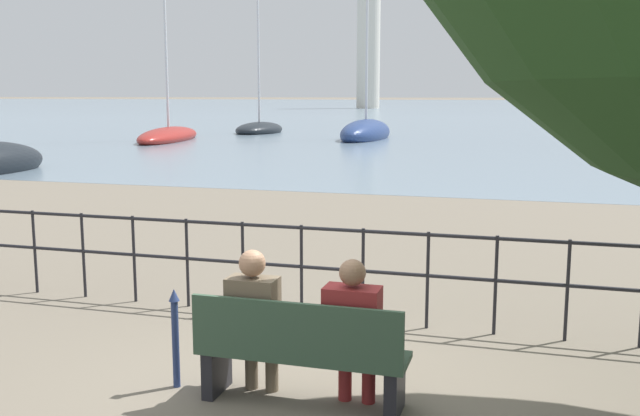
# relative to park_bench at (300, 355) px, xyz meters

# --- Properties ---
(ground_plane) EXTENTS (1000.00, 1000.00, 0.00)m
(ground_plane) POSITION_rel_park_bench_xyz_m (0.00, 0.06, -0.43)
(ground_plane) COLOR #706656
(harbor_water) EXTENTS (600.00, 300.00, 0.01)m
(harbor_water) POSITION_rel_park_bench_xyz_m (0.00, 162.08, -0.43)
(harbor_water) COLOR slate
(harbor_water) RESTS_ON ground_plane
(park_bench) EXTENTS (1.71, 0.45, 0.90)m
(park_bench) POSITION_rel_park_bench_xyz_m (0.00, 0.00, 0.00)
(park_bench) COLOR #334C38
(park_bench) RESTS_ON ground_plane
(seated_person_left) EXTENTS (0.41, 0.35, 1.25)m
(seated_person_left) POSITION_rel_park_bench_xyz_m (-0.41, 0.08, 0.26)
(seated_person_left) COLOR brown
(seated_person_left) RESTS_ON ground_plane
(seated_person_right) EXTENTS (0.44, 0.35, 1.23)m
(seated_person_right) POSITION_rel_park_bench_xyz_m (0.41, 0.08, 0.25)
(seated_person_right) COLOR maroon
(seated_person_right) RESTS_ON ground_plane
(promenade_railing) EXTENTS (15.51, 0.04, 1.05)m
(promenade_railing) POSITION_rel_park_bench_xyz_m (0.00, 2.22, 0.26)
(promenade_railing) COLOR black
(promenade_railing) RESTS_ON ground_plane
(closed_umbrella) EXTENTS (0.09, 0.09, 0.87)m
(closed_umbrella) POSITION_rel_park_bench_xyz_m (-1.13, 0.06, 0.05)
(closed_umbrella) COLOR navy
(closed_umbrella) RESTS_ON ground_plane
(sailboat_0) EXTENTS (3.84, 8.77, 11.24)m
(sailboat_0) POSITION_rel_park_bench_xyz_m (-17.07, 29.58, -0.16)
(sailboat_0) COLOR maroon
(sailboat_0) RESTS_ON ground_plane
(sailboat_1) EXTENTS (2.54, 5.36, 11.48)m
(sailboat_1) POSITION_rel_park_bench_xyz_m (-15.11, 38.04, -0.14)
(sailboat_1) COLOR black
(sailboat_1) RESTS_ON ground_plane
(sailboat_3) EXTENTS (2.27, 7.63, 12.53)m
(sailboat_3) POSITION_rel_park_bench_xyz_m (-7.13, 33.90, -0.07)
(sailboat_3) COLOR navy
(sailboat_3) RESTS_ON ground_plane
(harbor_lighthouse) EXTENTS (4.01, 4.01, 26.42)m
(harbor_lighthouse) POSITION_rel_park_bench_xyz_m (-25.90, 118.26, 11.86)
(harbor_lighthouse) COLOR silver
(harbor_lighthouse) RESTS_ON ground_plane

